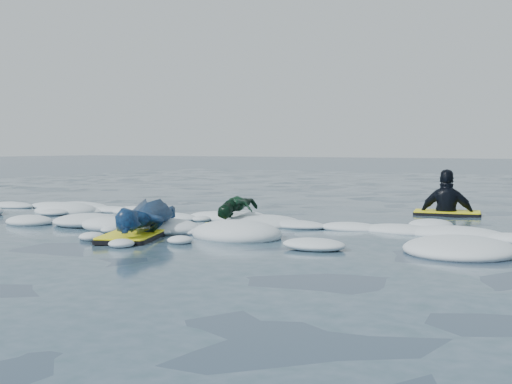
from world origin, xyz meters
TOP-DOWN VIEW (x-y plane):
  - ground at (0.00, 0.00)m, footprint 120.00×120.00m
  - foam_band at (0.00, 1.03)m, footprint 12.00×3.10m
  - prone_woman_unit at (-0.50, -0.52)m, footprint 1.29×1.86m
  - prone_child_unit at (-0.20, 1.31)m, footprint 0.72×1.16m
  - waiting_rider_unit at (2.31, 4.04)m, footprint 1.19×0.81m

SIDE VIEW (x-z plane):
  - waiting_rider_unit at x=2.31m, z-range -0.84..0.80m
  - ground at x=0.00m, z-range 0.00..0.00m
  - foam_band at x=0.00m, z-range -0.15..0.15m
  - prone_child_unit at x=-0.20m, z-range 0.00..0.42m
  - prone_woman_unit at x=-0.50m, z-range 0.01..0.47m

